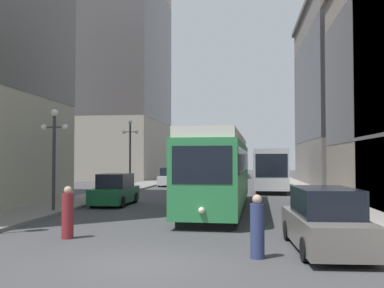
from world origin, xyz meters
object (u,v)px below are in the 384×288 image
parked_car_left_near (115,191)px  lamp_post_left_far (130,144)px  streetcar (220,170)px  pedestrian_crossing_far (68,214)px  transit_bus (269,168)px  lamp_post_left_near (54,143)px  pedestrian_crossing_near (257,229)px  parked_car_right_far (325,221)px  parked_car_left_mid (169,177)px

parked_car_left_near → lamp_post_left_far: 11.00m
streetcar → pedestrian_crossing_far: streetcar is taller
transit_bus → lamp_post_left_near: 20.85m
lamp_post_left_near → lamp_post_left_far: (-0.00, 14.39, 0.47)m
streetcar → lamp_post_left_near: bearing=-160.3°
lamp_post_left_near → lamp_post_left_far: lamp_post_left_far is taller
pedestrian_crossing_near → pedestrian_crossing_far: (-6.21, 2.16, 0.02)m
lamp_post_left_far → pedestrian_crossing_near: bearing=-67.2°
parked_car_right_far → transit_bus: bearing=-92.6°
transit_bus → lamp_post_left_far: size_ratio=2.08×
parked_car_left_near → parked_car_left_mid: same height
parked_car_left_mid → parked_car_right_far: 31.36m
streetcar → pedestrian_crossing_near: bearing=-79.7°
lamp_post_left_far → pedestrian_crossing_far: bearing=-80.6°
parked_car_right_far → pedestrian_crossing_near: size_ratio=2.92×
lamp_post_left_far → parked_car_right_far: bearing=-61.8°
parked_car_left_mid → parked_car_right_far: same height
streetcar → parked_car_left_mid: (-6.15, 19.90, -1.26)m
transit_bus → parked_car_left_near: transit_bus is taller
parked_car_left_near → pedestrian_crossing_far: bearing=-80.6°
transit_bus → parked_car_right_far: bearing=-87.8°
pedestrian_crossing_far → parked_car_right_far: bearing=-146.8°
parked_car_left_mid → parked_car_right_far: size_ratio=1.01×
transit_bus → streetcar: bearing=-101.4°
parked_car_left_near → lamp_post_left_near: 5.15m
pedestrian_crossing_far → lamp_post_left_far: lamp_post_left_far is taller
parked_car_right_far → lamp_post_left_near: 14.01m
parked_car_left_mid → lamp_post_left_far: size_ratio=0.87×
parked_car_left_mid → pedestrian_crossing_far: parked_car_left_mid is taller
transit_bus → pedestrian_crossing_near: 25.96m
parked_car_left_near → parked_car_right_far: 14.96m
streetcar → pedestrian_crossing_near: size_ratio=8.67×
pedestrian_crossing_far → lamp_post_left_far: bearing=-40.8°
streetcar → parked_car_right_far: (3.59, -9.90, -1.26)m
pedestrian_crossing_far → lamp_post_left_near: bearing=-21.9°
lamp_post_left_far → lamp_post_left_near: bearing=-90.0°
lamp_post_left_near → transit_bus: bearing=56.3°
transit_bus → parked_car_left_mid: transit_bus is taller
streetcar → transit_bus: 15.15m
parked_car_left_mid → lamp_post_left_near: size_ratio=1.01×
parked_car_left_mid → pedestrian_crossing_far: bearing=-90.3°
parked_car_left_mid → pedestrian_crossing_near: bearing=-79.3°
lamp_post_left_near → lamp_post_left_far: size_ratio=0.86×
parked_car_left_near → pedestrian_crossing_near: 14.77m
pedestrian_crossing_far → transit_bus: bearing=-69.1°
lamp_post_left_far → transit_bus: bearing=14.2°
pedestrian_crossing_near → lamp_post_left_near: (-9.65, 8.57, 2.67)m
streetcar → pedestrian_crossing_far: (-4.60, -8.96, -1.29)m
pedestrian_crossing_near → transit_bus: bearing=170.1°
transit_bus → lamp_post_left_far: (-11.54, -2.91, 1.98)m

